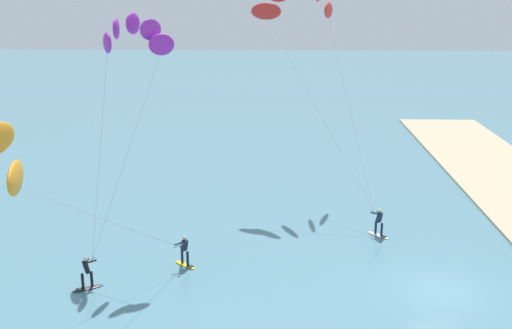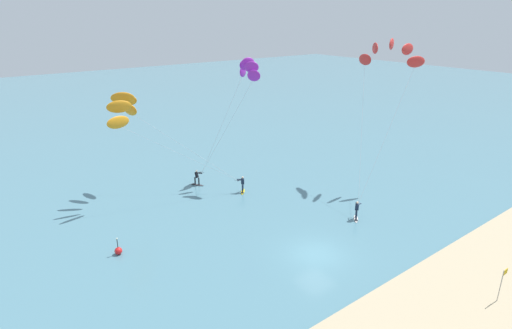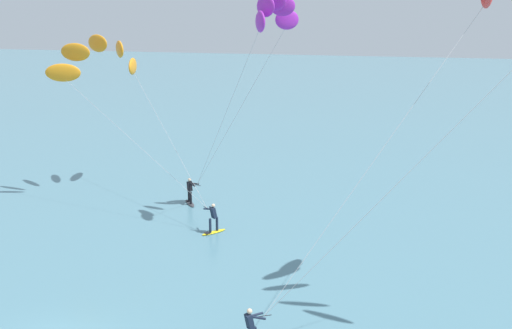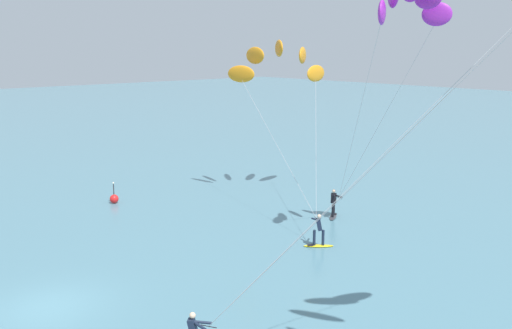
{
  "view_description": "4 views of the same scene",
  "coord_description": "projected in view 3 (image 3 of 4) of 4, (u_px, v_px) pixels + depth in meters",
  "views": [
    {
      "loc": [
        -27.24,
        7.87,
        14.07
      ],
      "look_at": [
        5.33,
        9.1,
        4.73
      ],
      "focal_mm": 43.25,
      "sensor_mm": 36.0,
      "label": 1
    },
    {
      "loc": [
        -19.76,
        -18.57,
        16.84
      ],
      "look_at": [
        3.31,
        11.78,
        3.01
      ],
      "focal_mm": 29.02,
      "sensor_mm": 36.0,
      "label": 2
    },
    {
      "loc": [
        11.18,
        -17.25,
        12.47
      ],
      "look_at": [
        5.3,
        10.02,
        4.79
      ],
      "focal_mm": 42.66,
      "sensor_mm": 36.0,
      "label": 3
    },
    {
      "loc": [
        20.31,
        -7.42,
        9.8
      ],
      "look_at": [
        1.08,
        9.66,
        4.42
      ],
      "focal_mm": 39.69,
      "sensor_mm": 36.0,
      "label": 4
    }
  ],
  "objects": [
    {
      "name": "kitesurfer_far_out",
      "position": [
        269.0,
        22.0,
        32.53
      ],
      "size": [
        7.25,
        4.54,
        12.87
      ],
      "color": "#333338",
      "rests_on": "ground"
    },
    {
      "name": "kitesurfer_mid_water",
      "position": [
        102.0,
        61.0,
        38.26
      ],
      "size": [
        12.2,
        9.8,
        10.24
      ],
      "color": "yellow",
      "rests_on": "ground"
    }
  ]
}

